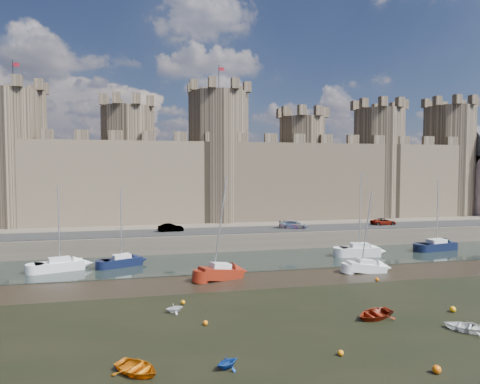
{
  "coord_description": "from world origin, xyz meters",
  "views": [
    {
      "loc": [
        -11.29,
        -28.8,
        11.71
      ],
      "look_at": [
        0.09,
        22.0,
        8.98
      ],
      "focal_mm": 32.0,
      "sensor_mm": 36.0,
      "label": 1
    }
  ],
  "objects_px": {
    "car_2": "(293,225)",
    "sailboat_2": "(359,250)",
    "car_3": "(383,222)",
    "sailboat_1": "(122,261)",
    "sailboat_3": "(437,245)",
    "sailboat_4": "(221,272)",
    "dinghy_0": "(137,369)",
    "dinghy_1": "(227,363)",
    "sailboat_5": "(366,266)",
    "car_1": "(171,228)",
    "sailboat_0": "(60,265)"
  },
  "relations": [
    {
      "from": "sailboat_3",
      "to": "sailboat_5",
      "type": "height_order",
      "value": "sailboat_3"
    },
    {
      "from": "sailboat_4",
      "to": "dinghy_1",
      "type": "relative_size",
      "value": 7.26
    },
    {
      "from": "car_2",
      "to": "car_1",
      "type": "bearing_deg",
      "value": 105.72
    },
    {
      "from": "car_2",
      "to": "sailboat_4",
      "type": "relative_size",
      "value": 0.42
    },
    {
      "from": "car_3",
      "to": "dinghy_1",
      "type": "height_order",
      "value": "car_3"
    },
    {
      "from": "sailboat_1",
      "to": "dinghy_0",
      "type": "distance_m",
      "value": 28.25
    },
    {
      "from": "car_2",
      "to": "car_3",
      "type": "height_order",
      "value": "car_2"
    },
    {
      "from": "sailboat_1",
      "to": "dinghy_0",
      "type": "height_order",
      "value": "sailboat_1"
    },
    {
      "from": "sailboat_2",
      "to": "dinghy_0",
      "type": "bearing_deg",
      "value": -129.03
    },
    {
      "from": "car_3",
      "to": "sailboat_0",
      "type": "bearing_deg",
      "value": 105.9
    },
    {
      "from": "sailboat_3",
      "to": "sailboat_2",
      "type": "bearing_deg",
      "value": 177.71
    },
    {
      "from": "car_3",
      "to": "sailboat_4",
      "type": "bearing_deg",
      "value": 124.2
    },
    {
      "from": "car_2",
      "to": "sailboat_5",
      "type": "relative_size",
      "value": 0.49
    },
    {
      "from": "dinghy_0",
      "to": "sailboat_2",
      "type": "bearing_deg",
      "value": -0.71
    },
    {
      "from": "sailboat_4",
      "to": "sailboat_1",
      "type": "bearing_deg",
      "value": 124.48
    },
    {
      "from": "car_1",
      "to": "dinghy_0",
      "type": "height_order",
      "value": "car_1"
    },
    {
      "from": "sailboat_0",
      "to": "dinghy_1",
      "type": "height_order",
      "value": "sailboat_0"
    },
    {
      "from": "sailboat_1",
      "to": "dinghy_1",
      "type": "distance_m",
      "value": 29.64
    },
    {
      "from": "car_1",
      "to": "sailboat_5",
      "type": "height_order",
      "value": "sailboat_5"
    },
    {
      "from": "sailboat_3",
      "to": "sailboat_5",
      "type": "xyz_separation_m",
      "value": [
        -16.54,
        -9.65,
        -0.1
      ]
    },
    {
      "from": "sailboat_3",
      "to": "sailboat_4",
      "type": "bearing_deg",
      "value": -173.66
    },
    {
      "from": "sailboat_0",
      "to": "sailboat_1",
      "type": "relative_size",
      "value": 1.05
    },
    {
      "from": "sailboat_3",
      "to": "dinghy_1",
      "type": "xyz_separation_m",
      "value": [
        -36.53,
        -29.52,
        -0.38
      ]
    },
    {
      "from": "sailboat_1",
      "to": "sailboat_3",
      "type": "relative_size",
      "value": 0.91
    },
    {
      "from": "car_2",
      "to": "sailboat_2",
      "type": "relative_size",
      "value": 0.41
    },
    {
      "from": "car_3",
      "to": "sailboat_3",
      "type": "xyz_separation_m",
      "value": [
        2.55,
        -9.93,
        -2.29
      ]
    },
    {
      "from": "sailboat_5",
      "to": "dinghy_1",
      "type": "distance_m",
      "value": 28.19
    },
    {
      "from": "car_2",
      "to": "dinghy_1",
      "type": "height_order",
      "value": "car_2"
    },
    {
      "from": "car_2",
      "to": "sailboat_2",
      "type": "bearing_deg",
      "value": -134.74
    },
    {
      "from": "car_1",
      "to": "dinghy_1",
      "type": "distance_m",
      "value": 39.53
    },
    {
      "from": "sailboat_5",
      "to": "sailboat_2",
      "type": "bearing_deg",
      "value": 71.6
    },
    {
      "from": "car_1",
      "to": "dinghy_1",
      "type": "height_order",
      "value": "car_1"
    },
    {
      "from": "car_2",
      "to": "sailboat_5",
      "type": "bearing_deg",
      "value": -156.0
    },
    {
      "from": "dinghy_1",
      "to": "car_1",
      "type": "bearing_deg",
      "value": -24.97
    },
    {
      "from": "sailboat_2",
      "to": "sailboat_4",
      "type": "distance_m",
      "value": 21.64
    },
    {
      "from": "sailboat_4",
      "to": "dinghy_0",
      "type": "distance_m",
      "value": 21.63
    },
    {
      "from": "sailboat_3",
      "to": "dinghy_1",
      "type": "distance_m",
      "value": 46.97
    },
    {
      "from": "car_1",
      "to": "car_3",
      "type": "relative_size",
      "value": 0.91
    },
    {
      "from": "car_2",
      "to": "sailboat_0",
      "type": "relative_size",
      "value": 0.47
    },
    {
      "from": "sailboat_2",
      "to": "dinghy_1",
      "type": "distance_m",
      "value": 36.58
    },
    {
      "from": "sailboat_4",
      "to": "sailboat_5",
      "type": "bearing_deg",
      "value": -19.79
    },
    {
      "from": "sailboat_4",
      "to": "car_2",
      "type": "bearing_deg",
      "value": 33.3
    },
    {
      "from": "dinghy_0",
      "to": "sailboat_4",
      "type": "bearing_deg",
      "value": 22.67
    },
    {
      "from": "car_2",
      "to": "sailboat_5",
      "type": "height_order",
      "value": "sailboat_5"
    },
    {
      "from": "car_2",
      "to": "sailboat_0",
      "type": "distance_m",
      "value": 34.05
    },
    {
      "from": "dinghy_0",
      "to": "car_3",
      "type": "bearing_deg",
      "value": 0.34
    },
    {
      "from": "dinghy_1",
      "to": "sailboat_3",
      "type": "bearing_deg",
      "value": -77.34
    },
    {
      "from": "car_2",
      "to": "sailboat_3",
      "type": "height_order",
      "value": "sailboat_3"
    },
    {
      "from": "car_2",
      "to": "sailboat_2",
      "type": "height_order",
      "value": "sailboat_2"
    },
    {
      "from": "car_1",
      "to": "sailboat_3",
      "type": "relative_size",
      "value": 0.37
    }
  ]
}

